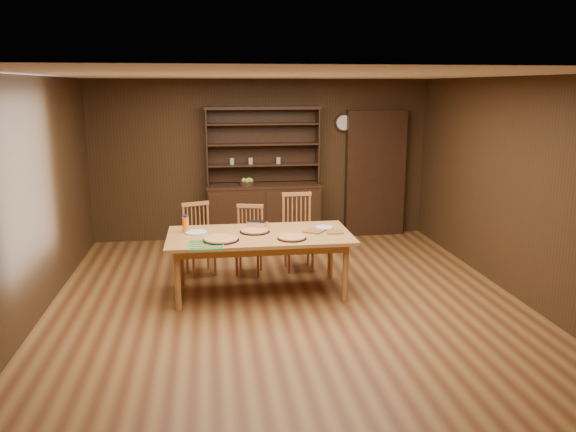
{
  "coord_description": "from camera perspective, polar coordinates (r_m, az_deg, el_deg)",
  "views": [
    {
      "loc": [
        -0.86,
        -6.15,
        2.48
      ],
      "look_at": [
        0.06,
        0.4,
        0.95
      ],
      "focal_mm": 35.0,
      "sensor_mm": 36.0,
      "label": 1
    }
  ],
  "objects": [
    {
      "name": "pizza_left",
      "position": [
        6.5,
        -6.85,
        -2.35
      ],
      "size": [
        0.42,
        0.42,
        0.04
      ],
      "color": "black",
      "rests_on": "dining_table"
    },
    {
      "name": "plate_right",
      "position": [
        7.04,
        3.69,
        -1.15
      ],
      "size": [
        0.23,
        0.23,
        0.02
      ],
      "color": "silver",
      "rests_on": "dining_table"
    },
    {
      "name": "wall_clock",
      "position": [
        9.39,
        5.66,
        9.43
      ],
      "size": [
        0.3,
        0.05,
        0.3
      ],
      "color": "black",
      "rests_on": "room_shell"
    },
    {
      "name": "pot_holder_a",
      "position": [
        6.83,
        4.75,
        -1.63
      ],
      "size": [
        0.2,
        0.2,
        0.01
      ],
      "primitive_type": "cube",
      "rotation": [
        0.0,
        0.0,
        -0.04
      ],
      "color": "red",
      "rests_on": "dining_table"
    },
    {
      "name": "fruit_bowl",
      "position": [
        8.98,
        -4.18,
        3.42
      ],
      "size": [
        0.25,
        0.25,
        0.12
      ],
      "color": "black",
      "rests_on": "china_hutch"
    },
    {
      "name": "cooling_rack",
      "position": [
        6.32,
        -8.34,
        -2.92
      ],
      "size": [
        0.42,
        0.42,
        0.02
      ],
      "primitive_type": null,
      "rotation": [
        0.0,
        0.0,
        -0.14
      ],
      "color": "#0DAF55",
      "rests_on": "dining_table"
    },
    {
      "name": "pot_holder_b",
      "position": [
        6.85,
        2.66,
        -1.53
      ],
      "size": [
        0.31,
        0.31,
        0.02
      ],
      "primitive_type": "cube",
      "rotation": [
        0.0,
        0.0,
        -0.64
      ],
      "color": "red",
      "rests_on": "dining_table"
    },
    {
      "name": "chair_right",
      "position": [
        7.76,
        1.0,
        -1.31
      ],
      "size": [
        0.44,
        0.42,
        1.05
      ],
      "rotation": [
        0.0,
        0.0,
        0.02
      ],
      "color": "#B76D3E",
      "rests_on": "floor"
    },
    {
      "name": "foil_dish",
      "position": [
        7.01,
        -3.12,
        -0.89
      ],
      "size": [
        0.27,
        0.23,
        0.09
      ],
      "primitive_type": "cube",
      "rotation": [
        0.0,
        0.0,
        -0.37
      ],
      "color": "silver",
      "rests_on": "dining_table"
    },
    {
      "name": "plate_left",
      "position": [
        6.88,
        -9.29,
        -1.64
      ],
      "size": [
        0.28,
        0.28,
        0.02
      ],
      "color": "silver",
      "rests_on": "dining_table"
    },
    {
      "name": "room_shell",
      "position": [
        6.28,
        -0.07,
        4.77
      ],
      "size": [
        6.0,
        6.0,
        6.0
      ],
      "color": "white",
      "rests_on": "floor"
    },
    {
      "name": "chair_left",
      "position": [
        7.65,
        -9.08,
        -2.07
      ],
      "size": [
        0.5,
        0.48,
        0.97
      ],
      "rotation": [
        0.0,
        0.0,
        0.33
      ],
      "color": "#B76D3E",
      "rests_on": "floor"
    },
    {
      "name": "doorway",
      "position": [
        9.57,
        8.84,
        4.29
      ],
      "size": [
        1.0,
        0.18,
        2.1
      ],
      "primitive_type": "cube",
      "color": "black",
      "rests_on": "floor"
    },
    {
      "name": "china_hutch",
      "position": [
        9.14,
        -2.47,
        1.13
      ],
      "size": [
        1.84,
        0.52,
        2.17
      ],
      "color": "black",
      "rests_on": "floor"
    },
    {
      "name": "juice_bottle",
      "position": [
        6.92,
        -10.36,
        -0.84
      ],
      "size": [
        0.08,
        0.08,
        0.21
      ],
      "color": "orange",
      "rests_on": "dining_table"
    },
    {
      "name": "chair_center",
      "position": [
        7.6,
        -3.94,
        -2.18
      ],
      "size": [
        0.45,
        0.44,
        0.93
      ],
      "rotation": [
        0.0,
        0.0,
        -0.24
      ],
      "color": "#B76D3E",
      "rests_on": "floor"
    },
    {
      "name": "floor",
      "position": [
        6.69,
        -0.07,
        -8.73
      ],
      "size": [
        6.0,
        6.0,
        0.0
      ],
      "primitive_type": "plane",
      "color": "brown",
      "rests_on": "ground"
    },
    {
      "name": "pizza_center",
      "position": [
        6.84,
        -3.4,
        -1.5
      ],
      "size": [
        0.37,
        0.37,
        0.04
      ],
      "color": "black",
      "rests_on": "dining_table"
    },
    {
      "name": "dining_table",
      "position": [
        6.77,
        -2.9,
        -2.39
      ],
      "size": [
        2.2,
        1.1,
        0.75
      ],
      "color": "#A76E3A",
      "rests_on": "floor"
    },
    {
      "name": "pizza_right",
      "position": [
        6.52,
        0.4,
        -2.19
      ],
      "size": [
        0.34,
        0.34,
        0.04
      ],
      "color": "black",
      "rests_on": "dining_table"
    }
  ]
}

